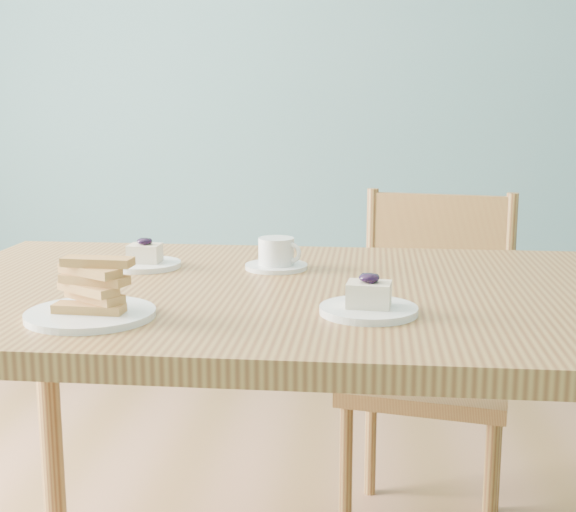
% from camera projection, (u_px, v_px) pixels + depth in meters
% --- Properties ---
extents(room, '(5.01, 5.01, 2.71)m').
position_uv_depth(room, '(192.00, 6.00, 1.61)').
color(room, '#8E5F42').
rests_on(room, ground).
extents(dining_table, '(1.54, 0.90, 0.81)m').
position_uv_depth(dining_table, '(314.00, 329.00, 1.52)').
color(dining_table, olive).
rests_on(dining_table, ground).
extents(dining_chair, '(0.49, 0.48, 0.92)m').
position_uv_depth(dining_chair, '(430.00, 363.00, 2.15)').
color(dining_chair, olive).
rests_on(dining_chair, ground).
extents(cheesecake_plate_near, '(0.16, 0.16, 0.07)m').
position_uv_depth(cheesecake_plate_near, '(369.00, 303.00, 1.32)').
color(cheesecake_plate_near, silver).
rests_on(cheesecake_plate_near, dining_table).
extents(cheesecake_plate_far, '(0.15, 0.15, 0.06)m').
position_uv_depth(cheesecake_plate_far, '(145.00, 260.00, 1.69)').
color(cheesecake_plate_far, silver).
rests_on(cheesecake_plate_far, dining_table).
extents(coffee_cup, '(0.13, 0.13, 0.07)m').
position_uv_depth(coffee_cup, '(277.00, 256.00, 1.67)').
color(coffee_cup, silver).
rests_on(coffee_cup, dining_table).
extents(biscotti_plate, '(0.21, 0.21, 0.10)m').
position_uv_depth(biscotti_plate, '(90.00, 299.00, 1.30)').
color(biscotti_plate, silver).
rests_on(biscotti_plate, dining_table).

